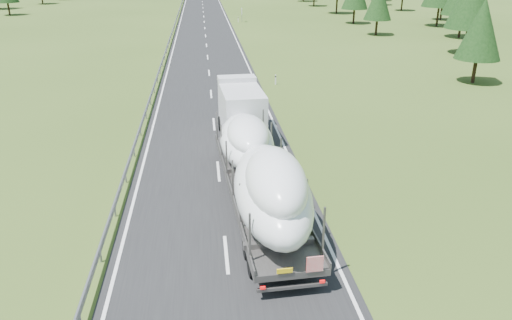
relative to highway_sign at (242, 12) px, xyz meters
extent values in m
plane|color=#344A18|center=(-7.20, -80.00, -1.81)|extent=(400.00, 400.00, 0.00)
cube|color=black|center=(-7.20, 20.00, -1.80)|extent=(10.00, 400.00, 0.02)
cube|color=slate|center=(-12.50, 20.00, -1.21)|extent=(0.08, 400.00, 0.32)
cylinder|color=slate|center=(-12.50, -80.00, -1.51)|extent=(0.10, 0.10, 0.60)
cube|color=silver|center=(-0.70, -50.00, -1.31)|extent=(0.12, 0.07, 1.00)
cube|color=black|center=(-0.70, -50.00, -0.99)|extent=(0.13, 0.08, 0.12)
cube|color=silver|center=(-0.70, 0.00, -1.31)|extent=(0.12, 0.07, 1.00)
cube|color=black|center=(-0.70, 0.00, -0.99)|extent=(0.13, 0.08, 0.12)
cylinder|color=slate|center=(0.00, 0.00, -0.81)|extent=(0.08, 0.08, 2.00)
cube|color=silver|center=(0.00, 0.00, 0.19)|extent=(0.05, 0.90, 1.20)
cylinder|color=black|center=(32.13, -23.03, 0.24)|extent=(0.36, 0.36, 4.10)
cylinder|color=black|center=(34.56, -9.85, 0.21)|extent=(0.36, 0.36, 4.03)
cylinder|color=black|center=(39.54, -0.77, -0.18)|extent=(0.36, 0.36, 3.26)
cylinder|color=black|center=(38.41, 17.03, -0.24)|extent=(0.36, 0.36, 3.15)
cylinder|color=black|center=(19.32, -51.33, -0.39)|extent=(0.36, 0.36, 2.83)
cone|color=black|center=(19.32, -51.33, 3.54)|extent=(4.41, 4.41, 5.90)
cylinder|color=black|center=(26.19, -36.25, 0.12)|extent=(0.36, 0.36, 3.86)
cylinder|color=black|center=(20.16, -18.91, -0.40)|extent=(0.36, 0.36, 2.82)
cone|color=black|center=(20.16, -18.91, 3.51)|extent=(4.38, 4.38, 5.87)
cylinder|color=black|center=(20.70, -4.44, -0.24)|extent=(0.36, 0.36, 3.13)
cylinder|color=black|center=(21.92, 12.77, 0.14)|extent=(0.36, 0.36, 3.90)
cylinder|color=black|center=(20.60, 29.88, -0.25)|extent=(0.36, 0.36, 3.12)
cylinder|color=black|center=(-48.48, 17.03, -0.26)|extent=(0.36, 0.36, 3.09)
cube|color=silver|center=(-5.33, -65.36, 0.25)|extent=(3.03, 5.58, 3.04)
cube|color=black|center=(-5.33, -62.59, 0.80)|extent=(2.50, 0.24, 1.52)
cube|color=silver|center=(-5.33, -62.97, 1.94)|extent=(2.79, 1.46, 0.33)
cube|color=#5C5957|center=(-5.33, -66.45, -1.21)|extent=(2.90, 3.41, 0.27)
cylinder|color=black|center=(-6.57, -63.41, -1.27)|extent=(0.44, 1.11, 1.09)
cylinder|color=black|center=(-4.08, -63.41, -1.27)|extent=(0.44, 1.11, 1.09)
cylinder|color=black|center=(-6.57, -66.88, -1.27)|extent=(0.44, 1.11, 1.09)
cylinder|color=black|center=(-4.08, -66.88, -1.27)|extent=(0.44, 1.11, 1.09)
cube|color=#5C5957|center=(-5.33, -75.68, -0.81)|extent=(3.83, 15.35, 0.28)
cube|color=#5C5957|center=(-6.77, -75.68, -0.54)|extent=(0.97, 15.18, 0.26)
cube|color=#5C5957|center=(-3.88, -75.68, -0.54)|extent=(0.97, 15.18, 0.26)
cube|color=#5C5957|center=(-6.77, -82.19, 0.36)|extent=(0.08, 0.08, 2.06)
cube|color=#5C5957|center=(-3.88, -82.19, 0.36)|extent=(0.08, 0.08, 2.06)
cube|color=#5C5957|center=(-6.77, -79.59, 0.36)|extent=(0.08, 0.08, 2.06)
cube|color=#5C5957|center=(-3.88, -79.59, 0.36)|extent=(0.08, 0.08, 2.06)
cube|color=#5C5957|center=(-6.77, -76.98, 0.36)|extent=(0.08, 0.08, 2.06)
cube|color=#5C5957|center=(-3.88, -76.98, 0.36)|extent=(0.08, 0.08, 2.06)
cube|color=#5C5957|center=(-6.77, -74.38, 0.36)|extent=(0.08, 0.08, 2.06)
cube|color=#5C5957|center=(-3.88, -74.38, 0.36)|extent=(0.08, 0.08, 2.06)
cube|color=#5C5957|center=(-6.77, -71.77, 0.36)|extent=(0.08, 0.08, 2.06)
cube|color=#5C5957|center=(-3.88, -71.77, 0.36)|extent=(0.08, 0.08, 2.06)
cube|color=#5C5957|center=(-6.77, -69.16, 0.36)|extent=(0.08, 0.08, 2.06)
cube|color=#5C5957|center=(-3.88, -69.16, 0.36)|extent=(0.08, 0.08, 2.06)
cylinder|color=black|center=(-6.52, -81.54, -1.27)|extent=(0.50, 1.11, 1.09)
cylinder|color=black|center=(-4.13, -81.54, -1.27)|extent=(0.50, 1.11, 1.09)
cylinder|color=black|center=(-6.52, -80.24, -1.27)|extent=(0.50, 1.11, 1.09)
cylinder|color=black|center=(-4.13, -80.24, -1.27)|extent=(0.50, 1.11, 1.09)
cube|color=#5C5957|center=(-5.33, -83.23, -1.32)|extent=(2.72, 0.29, 0.13)
cube|color=red|center=(-4.51, -83.30, -0.34)|extent=(0.65, 0.08, 0.65)
cube|color=yellow|center=(-5.65, -83.30, -0.51)|extent=(0.60, 0.08, 0.20)
cube|color=red|center=(-6.47, -83.30, -1.16)|extent=(0.20, 0.08, 0.11)
cube|color=red|center=(-4.19, -83.30, -1.16)|extent=(0.20, 0.08, 0.11)
ellipsoid|color=white|center=(-5.33, -79.15, 0.73)|extent=(3.76, 8.99, 2.80)
ellipsoid|color=white|center=(-5.33, -80.26, 1.71)|extent=(2.79, 5.72, 2.24)
ellipsoid|color=white|center=(-5.33, -71.77, 0.39)|extent=(3.48, 8.10, 2.12)
ellipsoid|color=white|center=(-5.33, -72.76, 1.13)|extent=(2.59, 5.15, 1.69)
camera|label=1|loc=(-7.89, -98.46, 10.25)|focal=35.00mm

